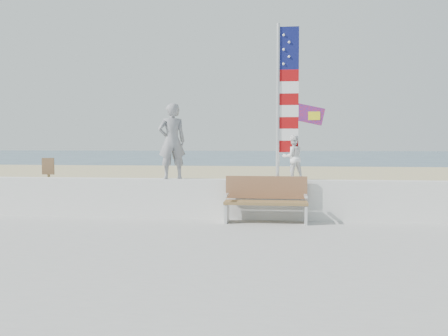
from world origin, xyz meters
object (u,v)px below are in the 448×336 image
Objects in this scene: adult at (172,141)px; bench at (266,199)px; child at (293,158)px; flag at (284,95)px.

adult is 0.97× the size of bench.
adult is at bearing 168.31° from bench.
child is at bearing 156.05° from adult.
child is at bearing 0.07° from flag.
child is 1.16m from bench.
adult reaches higher than child.
adult is 0.50× the size of flag.
flag reaches higher than adult.
adult reaches higher than bench.
bench is (-0.59, -0.45, -0.90)m from child.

